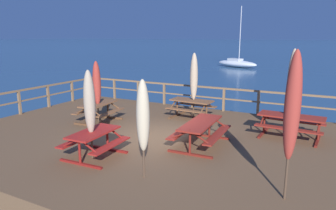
# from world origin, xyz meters

# --- Properties ---
(ground_plane) EXTENTS (600.00, 600.00, 0.00)m
(ground_plane) POSITION_xyz_m (0.00, 0.00, 0.00)
(ground_plane) COLOR navy
(wooden_deck) EXTENTS (14.26, 9.82, 0.70)m
(wooden_deck) POSITION_xyz_m (0.00, 0.00, 0.35)
(wooden_deck) COLOR brown
(wooden_deck) RESTS_ON ground
(railing_waterside_far) EXTENTS (14.06, 0.10, 1.09)m
(railing_waterside_far) POSITION_xyz_m (-0.00, 4.76, 1.44)
(railing_waterside_far) COLOR brown
(railing_waterside_far) RESTS_ON wooden_deck
(railing_side_left) EXTENTS (0.10, 9.62, 1.09)m
(railing_side_left) POSITION_xyz_m (-6.98, -0.00, 1.44)
(railing_side_left) COLOR brown
(railing_side_left) RESTS_ON wooden_deck
(picnic_table_mid_right) EXTENTS (1.47, 1.66, 0.78)m
(picnic_table_mid_right) POSITION_xyz_m (-0.76, -2.33, 1.25)
(picnic_table_mid_right) COLOR maroon
(picnic_table_mid_right) RESTS_ON wooden_deck
(picnic_table_back_right) EXTENTS (1.55, 1.81, 0.78)m
(picnic_table_back_right) POSITION_xyz_m (-3.12, 0.67, 1.25)
(picnic_table_back_right) COLOR brown
(picnic_table_back_right) RESTS_ON wooden_deck
(picnic_table_mid_centre) EXTENTS (2.18, 1.49, 0.78)m
(picnic_table_mid_centre) POSITION_xyz_m (3.97, 2.17, 1.26)
(picnic_table_mid_centre) COLOR maroon
(picnic_table_mid_centre) RESTS_ON wooden_deck
(picnic_table_mid_left) EXTENTS (1.49, 2.25, 0.78)m
(picnic_table_mid_left) POSITION_xyz_m (1.55, -0.02, 1.27)
(picnic_table_mid_left) COLOR maroon
(picnic_table_mid_left) RESTS_ON wooden_deck
(picnic_table_front_right) EXTENTS (1.83, 1.50, 0.78)m
(picnic_table_front_right) POSITION_xyz_m (-0.06, 2.99, 1.25)
(picnic_table_front_right) COLOR brown
(picnic_table_front_right) RESTS_ON wooden_deck
(patio_umbrella_tall_front) EXTENTS (0.32, 0.32, 2.52)m
(patio_umbrella_tall_front) POSITION_xyz_m (-0.80, -2.39, 2.30)
(patio_umbrella_tall_front) COLOR #4C3828
(patio_umbrella_tall_front) RESTS_ON wooden_deck
(patio_umbrella_short_back) EXTENTS (0.32, 0.32, 2.45)m
(patio_umbrella_short_back) POSITION_xyz_m (-3.10, 0.63, 2.26)
(patio_umbrella_short_back) COLOR #4C3828
(patio_umbrella_short_back) RESTS_ON wooden_deck
(patio_umbrella_tall_mid_right) EXTENTS (0.32, 0.32, 3.01)m
(patio_umbrella_tall_mid_right) POSITION_xyz_m (3.90, 2.12, 2.61)
(patio_umbrella_tall_mid_right) COLOR #4C3828
(patio_umbrella_tall_mid_right) RESTS_ON wooden_deck
(patio_umbrella_short_mid) EXTENTS (0.32, 0.32, 3.16)m
(patio_umbrella_short_mid) POSITION_xyz_m (4.39, -2.28, 2.71)
(patio_umbrella_short_mid) COLOR #4C3828
(patio_umbrella_short_mid) RESTS_ON wooden_deck
(patio_umbrella_short_front) EXTENTS (0.32, 0.32, 2.72)m
(patio_umbrella_short_front) POSITION_xyz_m (0.01, 3.02, 2.43)
(patio_umbrella_short_front) COLOR #4C3828
(patio_umbrella_short_front) RESTS_ON wooden_deck
(patio_umbrella_tall_back_right) EXTENTS (0.32, 0.32, 2.44)m
(patio_umbrella_tall_back_right) POSITION_xyz_m (1.18, -2.79, 2.25)
(patio_umbrella_tall_back_right) COLOR #4C3828
(patio_umbrella_tall_back_right) RESTS_ON wooden_deck
(sailboat_distant) EXTENTS (6.20, 3.77, 7.72)m
(sailboat_distant) POSITION_xyz_m (-6.13, 31.93, 0.51)
(sailboat_distant) COLOR silver
(sailboat_distant) RESTS_ON ground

